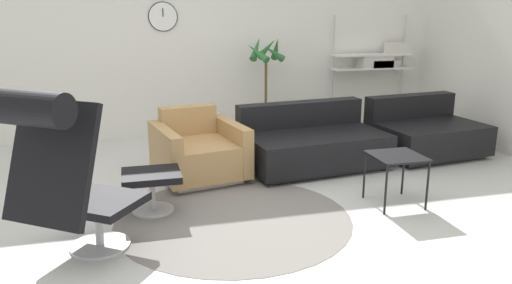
{
  "coord_description": "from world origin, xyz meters",
  "views": [
    {
      "loc": [
        -1.03,
        -4.09,
        1.72
      ],
      "look_at": [
        0.06,
        0.14,
        0.55
      ],
      "focal_mm": 35.0,
      "sensor_mm": 36.0,
      "label": 1
    }
  ],
  "objects_px": {
    "couch_second": "(425,134)",
    "shelf_unit": "(379,60)",
    "lounge_chair": "(60,162)",
    "potted_plant": "(266,87)",
    "ottoman": "(152,182)",
    "side_table": "(397,160)",
    "armchair_red": "(198,152)",
    "couch_low": "(312,144)"
  },
  "relations": [
    {
      "from": "lounge_chair",
      "to": "shelf_unit",
      "type": "bearing_deg",
      "value": 75.11
    },
    {
      "from": "potted_plant",
      "to": "ottoman",
      "type": "bearing_deg",
      "value": -126.01
    },
    {
      "from": "side_table",
      "to": "shelf_unit",
      "type": "xyz_separation_m",
      "value": [
        1.33,
        2.89,
        0.58
      ]
    },
    {
      "from": "lounge_chair",
      "to": "shelf_unit",
      "type": "distance_m",
      "value": 5.28
    },
    {
      "from": "potted_plant",
      "to": "side_table",
      "type": "bearing_deg",
      "value": -80.16
    },
    {
      "from": "shelf_unit",
      "to": "ottoman",
      "type": "bearing_deg",
      "value": -144.05
    },
    {
      "from": "side_table",
      "to": "lounge_chair",
      "type": "bearing_deg",
      "value": -170.26
    },
    {
      "from": "shelf_unit",
      "to": "lounge_chair",
      "type": "bearing_deg",
      "value": -140.45
    },
    {
      "from": "ottoman",
      "to": "armchair_red",
      "type": "bearing_deg",
      "value": 57.33
    },
    {
      "from": "armchair_red",
      "to": "couch_low",
      "type": "distance_m",
      "value": 1.29
    },
    {
      "from": "lounge_chair",
      "to": "ottoman",
      "type": "bearing_deg",
      "value": 90.0
    },
    {
      "from": "armchair_red",
      "to": "shelf_unit",
      "type": "xyz_separation_m",
      "value": [
        2.94,
        1.69,
        0.73
      ]
    },
    {
      "from": "ottoman",
      "to": "couch_second",
      "type": "distance_m",
      "value": 3.45
    },
    {
      "from": "shelf_unit",
      "to": "side_table",
      "type": "bearing_deg",
      "value": -114.67
    },
    {
      "from": "lounge_chair",
      "to": "potted_plant",
      "type": "relative_size",
      "value": 0.92
    },
    {
      "from": "shelf_unit",
      "to": "armchair_red",
      "type": "bearing_deg",
      "value": -150.03
    },
    {
      "from": "lounge_chair",
      "to": "shelf_unit",
      "type": "height_order",
      "value": "shelf_unit"
    },
    {
      "from": "ottoman",
      "to": "shelf_unit",
      "type": "distance_m",
      "value": 4.33
    },
    {
      "from": "ottoman",
      "to": "potted_plant",
      "type": "xyz_separation_m",
      "value": [
        1.67,
        2.3,
        0.42
      ]
    },
    {
      "from": "ottoman",
      "to": "couch_second",
      "type": "height_order",
      "value": "couch_second"
    },
    {
      "from": "armchair_red",
      "to": "side_table",
      "type": "bearing_deg",
      "value": 132.42
    },
    {
      "from": "couch_second",
      "to": "shelf_unit",
      "type": "bearing_deg",
      "value": -102.31
    },
    {
      "from": "armchair_red",
      "to": "couch_second",
      "type": "relative_size",
      "value": 0.78
    },
    {
      "from": "lounge_chair",
      "to": "side_table",
      "type": "distance_m",
      "value": 2.8
    },
    {
      "from": "ottoman",
      "to": "couch_low",
      "type": "distance_m",
      "value": 2.01
    },
    {
      "from": "lounge_chair",
      "to": "potted_plant",
      "type": "xyz_separation_m",
      "value": [
        2.28,
        3.14,
        -0.07
      ]
    },
    {
      "from": "potted_plant",
      "to": "armchair_red",
      "type": "bearing_deg",
      "value": -127.73
    },
    {
      "from": "lounge_chair",
      "to": "armchair_red",
      "type": "relative_size",
      "value": 1.22
    },
    {
      "from": "ottoman",
      "to": "couch_low",
      "type": "height_order",
      "value": "couch_low"
    },
    {
      "from": "couch_second",
      "to": "side_table",
      "type": "bearing_deg",
      "value": 42.48
    },
    {
      "from": "shelf_unit",
      "to": "potted_plant",
      "type": "bearing_deg",
      "value": -173.24
    },
    {
      "from": "couch_second",
      "to": "couch_low",
      "type": "bearing_deg",
      "value": -2.49
    },
    {
      "from": "couch_low",
      "to": "shelf_unit",
      "type": "relative_size",
      "value": 1.0
    },
    {
      "from": "armchair_red",
      "to": "couch_low",
      "type": "xyz_separation_m",
      "value": [
        1.29,
        0.06,
        -0.02
      ]
    },
    {
      "from": "side_table",
      "to": "shelf_unit",
      "type": "height_order",
      "value": "shelf_unit"
    },
    {
      "from": "lounge_chair",
      "to": "potted_plant",
      "type": "distance_m",
      "value": 3.88
    },
    {
      "from": "lounge_chair",
      "to": "potted_plant",
      "type": "height_order",
      "value": "potted_plant"
    },
    {
      "from": "potted_plant",
      "to": "shelf_unit",
      "type": "xyz_separation_m",
      "value": [
        1.79,
        0.21,
        0.31
      ]
    },
    {
      "from": "couch_second",
      "to": "shelf_unit",
      "type": "xyz_separation_m",
      "value": [
        0.15,
        1.52,
        0.75
      ]
    },
    {
      "from": "couch_second",
      "to": "shelf_unit",
      "type": "distance_m",
      "value": 1.7
    },
    {
      "from": "lounge_chair",
      "to": "side_table",
      "type": "relative_size",
      "value": 2.73
    },
    {
      "from": "ottoman",
      "to": "potted_plant",
      "type": "height_order",
      "value": "potted_plant"
    }
  ]
}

